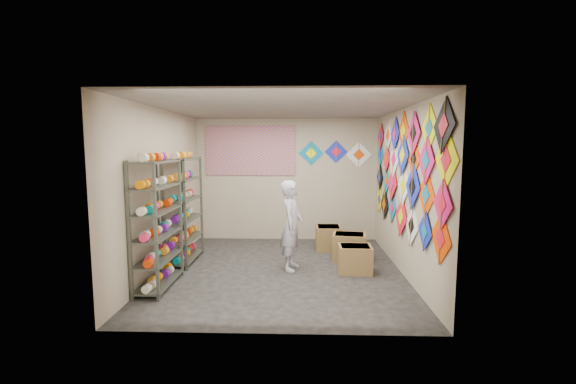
{
  "coord_description": "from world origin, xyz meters",
  "views": [
    {
      "loc": [
        0.31,
        -6.32,
        2.06
      ],
      "look_at": [
        0.1,
        0.3,
        1.3
      ],
      "focal_mm": 24.0,
      "sensor_mm": 36.0,
      "label": 1
    }
  ],
  "objects_px": {
    "shelf_rack_front": "(157,224)",
    "carton_b": "(349,247)",
    "shelf_rack_back": "(184,210)",
    "shopkeeper": "(291,225)",
    "carton_a": "(355,259)",
    "carton_c": "(328,238)"
  },
  "relations": [
    {
      "from": "shelf_rack_front",
      "to": "carton_a",
      "type": "height_order",
      "value": "shelf_rack_front"
    },
    {
      "from": "shelf_rack_back",
      "to": "carton_c",
      "type": "height_order",
      "value": "shelf_rack_back"
    },
    {
      "from": "shelf_rack_back",
      "to": "shopkeeper",
      "type": "height_order",
      "value": "shelf_rack_back"
    },
    {
      "from": "shopkeeper",
      "to": "carton_b",
      "type": "height_order",
      "value": "shopkeeper"
    },
    {
      "from": "shopkeeper",
      "to": "carton_a",
      "type": "relative_size",
      "value": 2.81
    },
    {
      "from": "carton_c",
      "to": "shelf_rack_back",
      "type": "bearing_deg",
      "value": -160.87
    },
    {
      "from": "shelf_rack_front",
      "to": "carton_c",
      "type": "distance_m",
      "value": 3.54
    },
    {
      "from": "shelf_rack_front",
      "to": "carton_b",
      "type": "distance_m",
      "value": 3.43
    },
    {
      "from": "shopkeeper",
      "to": "carton_c",
      "type": "relative_size",
      "value": 2.76
    },
    {
      "from": "shelf_rack_front",
      "to": "carton_c",
      "type": "relative_size",
      "value": 3.46
    },
    {
      "from": "carton_b",
      "to": "shelf_rack_back",
      "type": "bearing_deg",
      "value": -167.6
    },
    {
      "from": "carton_b",
      "to": "carton_c",
      "type": "distance_m",
      "value": 0.8
    },
    {
      "from": "shopkeeper",
      "to": "carton_b",
      "type": "distance_m",
      "value": 1.31
    },
    {
      "from": "carton_a",
      "to": "carton_c",
      "type": "xyz_separation_m",
      "value": [
        -0.34,
        1.44,
        0.01
      ]
    },
    {
      "from": "shelf_rack_front",
      "to": "carton_b",
      "type": "relative_size",
      "value": 3.18
    },
    {
      "from": "shopkeeper",
      "to": "carton_a",
      "type": "xyz_separation_m",
      "value": [
        1.06,
        -0.13,
        -0.53
      ]
    },
    {
      "from": "shelf_rack_front",
      "to": "carton_a",
      "type": "xyz_separation_m",
      "value": [
        3.0,
        0.78,
        -0.72
      ]
    },
    {
      "from": "shelf_rack_front",
      "to": "shopkeeper",
      "type": "height_order",
      "value": "shelf_rack_front"
    },
    {
      "from": "shelf_rack_back",
      "to": "carton_b",
      "type": "bearing_deg",
      "value": 3.74
    },
    {
      "from": "carton_b",
      "to": "carton_c",
      "type": "xyz_separation_m",
      "value": [
        -0.33,
        0.72,
        -0.0
      ]
    },
    {
      "from": "shelf_rack_front",
      "to": "carton_b",
      "type": "xyz_separation_m",
      "value": [
        3.0,
        1.5,
        -0.71
      ]
    },
    {
      "from": "carton_a",
      "to": "carton_c",
      "type": "height_order",
      "value": "carton_c"
    }
  ]
}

